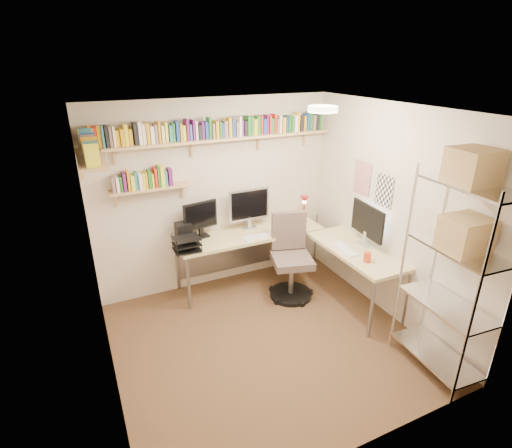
{
  "coord_description": "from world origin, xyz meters",
  "views": [
    {
      "loc": [
        -1.65,
        -3.22,
        2.94
      ],
      "look_at": [
        0.13,
        0.55,
        1.19
      ],
      "focal_mm": 28.0,
      "sensor_mm": 36.0,
      "label": 1
    }
  ],
  "objects": [
    {
      "name": "office_chair",
      "position": [
        0.72,
        0.74,
        0.47
      ],
      "size": [
        0.61,
        0.62,
        1.11
      ],
      "rotation": [
        0.0,
        0.0,
        -0.28
      ],
      "color": "black",
      "rests_on": "ground"
    },
    {
      "name": "room_shell",
      "position": [
        0.0,
        0.0,
        1.55
      ],
      "size": [
        3.24,
        3.04,
        2.52
      ],
      "color": "beige",
      "rests_on": "ground"
    },
    {
      "name": "wall_shelves",
      "position": [
        -0.42,
        1.3,
        2.03
      ],
      "size": [
        3.12,
        1.09,
        0.8
      ],
      "color": "tan",
      "rests_on": "ground"
    },
    {
      "name": "ground",
      "position": [
        0.0,
        0.0,
        0.0
      ],
      "size": [
        3.2,
        3.2,
        0.0
      ],
      "primitive_type": "plane",
      "color": "#4D2E21",
      "rests_on": "ground"
    },
    {
      "name": "wire_rack",
      "position": [
        1.36,
        -1.1,
        1.55
      ],
      "size": [
        0.5,
        0.92,
        2.25
      ],
      "rotation": [
        0.0,
        0.0,
        -0.08
      ],
      "color": "silver",
      "rests_on": "ground"
    },
    {
      "name": "corner_desk",
      "position": [
        0.49,
        0.96,
        0.76
      ],
      "size": [
        2.38,
        2.01,
        1.34
      ],
      "color": "#D3C489",
      "rests_on": "ground"
    }
  ]
}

